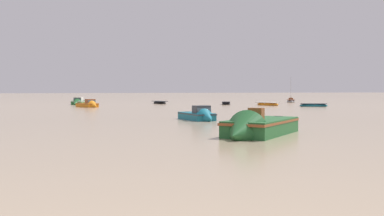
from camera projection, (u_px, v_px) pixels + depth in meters
motorboat_moored_0 at (200, 117)px, 32.44m from camera, size 1.63×4.50×1.68m
rowboat_moored_0 at (268, 104)px, 65.54m from camera, size 2.35×4.44×0.67m
rowboat_moored_1 at (313, 105)px, 60.59m from camera, size 3.95×3.16×0.61m
motorboat_moored_3 at (79, 103)px, 69.12m from camera, size 3.86×5.01×1.83m
sailboat_moored_3 at (291, 101)px, 83.45m from camera, size 3.56×4.63×5.10m
rowboat_moored_2 at (160, 103)px, 73.61m from camera, size 1.75×4.25×0.66m
motorboat_moored_4 at (255, 130)px, 21.12m from camera, size 6.43×5.64×2.20m
motorboat_moored_5 at (89, 105)px, 58.13m from camera, size 2.80×4.58×1.65m
rowboat_moored_3 at (226, 103)px, 69.60m from camera, size 3.05×4.03×0.61m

